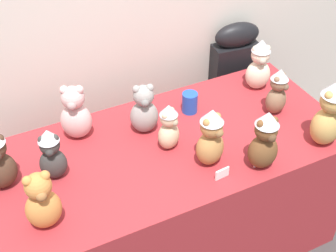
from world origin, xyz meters
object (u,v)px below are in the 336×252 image
(instrument_case, at_px, (231,94))
(teddy_bear_charcoal, at_px, (52,154))
(teddy_bear_honey, at_px, (330,114))
(teddy_bear_blush, at_px, (75,114))
(teddy_bear_sand, at_px, (168,127))
(party_cup_blue, at_px, (190,102))
(teddy_bear_caramel, at_px, (211,138))
(teddy_bear_ginger, at_px, (42,202))
(teddy_bear_ash, at_px, (144,110))
(teddy_bear_chestnut, at_px, (265,141))
(teddy_bear_mocha, at_px, (277,92))
(teddy_bear_cream, at_px, (259,65))
(display_table, at_px, (168,200))

(instrument_case, relative_size, teddy_bear_charcoal, 3.82)
(teddy_bear_honey, xyz_separation_m, teddy_bear_blush, (-1.04, 0.56, -0.03))
(teddy_bear_sand, xyz_separation_m, party_cup_blue, (0.22, 0.20, -0.06))
(instrument_case, bearing_deg, teddy_bear_caramel, -123.32)
(teddy_bear_ginger, bearing_deg, teddy_bear_ash, 32.42)
(teddy_bear_chestnut, bearing_deg, teddy_bear_mocha, 49.19)
(teddy_bear_sand, bearing_deg, teddy_bear_cream, -10.95)
(teddy_bear_cream, bearing_deg, party_cup_blue, -157.02)
(instrument_case, distance_m, teddy_bear_blush, 1.18)
(instrument_case, relative_size, teddy_bear_blush, 3.43)
(teddy_bear_ginger, bearing_deg, instrument_case, 29.50)
(teddy_bear_blush, relative_size, teddy_bear_mocha, 1.13)
(teddy_bear_blush, bearing_deg, teddy_bear_sand, -12.34)
(teddy_bear_honey, xyz_separation_m, teddy_bear_caramel, (-0.56, 0.12, -0.02))
(display_table, relative_size, teddy_bear_mocha, 6.78)
(instrument_case, xyz_separation_m, teddy_bear_cream, (-0.06, -0.31, 0.41))
(teddy_bear_mocha, bearing_deg, teddy_bear_blush, 141.39)
(display_table, relative_size, party_cup_blue, 15.91)
(teddy_bear_mocha, relative_size, teddy_bear_caramel, 0.86)
(teddy_bear_ginger, distance_m, teddy_bear_sand, 0.67)
(teddy_bear_chestnut, height_order, teddy_bear_mocha, teddy_bear_chestnut)
(display_table, bearing_deg, party_cup_blue, 41.17)
(instrument_case, xyz_separation_m, teddy_bear_ginger, (-1.35, -0.74, 0.39))
(teddy_bear_mocha, bearing_deg, teddy_bear_honey, -101.04)
(teddy_bear_mocha, bearing_deg, instrument_case, 55.98)
(instrument_case, bearing_deg, teddy_bear_charcoal, -152.12)
(instrument_case, bearing_deg, teddy_bear_honey, -86.05)
(teddy_bear_honey, relative_size, teddy_bear_cream, 1.18)
(teddy_bear_chestnut, height_order, teddy_bear_sand, teddy_bear_chestnut)
(teddy_bear_sand, relative_size, party_cup_blue, 2.23)
(teddy_bear_ash, relative_size, teddy_bear_sand, 1.10)
(instrument_case, relative_size, teddy_bear_caramel, 3.35)
(display_table, relative_size, teddy_bear_blush, 6.00)
(teddy_bear_chestnut, xyz_separation_m, teddy_bear_caramel, (-0.20, 0.12, -0.00))
(teddy_bear_ash, bearing_deg, teddy_bear_caramel, -47.81)
(teddy_bear_cream, bearing_deg, teddy_bear_sand, -141.55)
(teddy_bear_ash, distance_m, teddy_bear_honey, 0.86)
(teddy_bear_caramel, bearing_deg, teddy_bear_cream, 19.48)
(teddy_bear_ash, xyz_separation_m, teddy_bear_cream, (0.71, 0.07, 0.02))
(instrument_case, xyz_separation_m, teddy_bear_sand, (-0.72, -0.54, 0.38))
(teddy_bear_blush, bearing_deg, teddy_bear_mocha, 9.11)
(display_table, height_order, teddy_bear_mocha, teddy_bear_mocha)
(teddy_bear_blush, xyz_separation_m, teddy_bear_mocha, (0.97, -0.26, -0.01))
(teddy_bear_caramel, bearing_deg, teddy_bear_chestnut, -49.61)
(display_table, height_order, teddy_bear_blush, teddy_bear_blush)
(display_table, distance_m, teddy_bear_blush, 0.68)
(teddy_bear_sand, bearing_deg, party_cup_blue, 11.92)
(teddy_bear_ginger, height_order, party_cup_blue, teddy_bear_ginger)
(display_table, bearing_deg, teddy_bear_ginger, -162.12)
(instrument_case, height_order, teddy_bear_ash, teddy_bear_ash)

